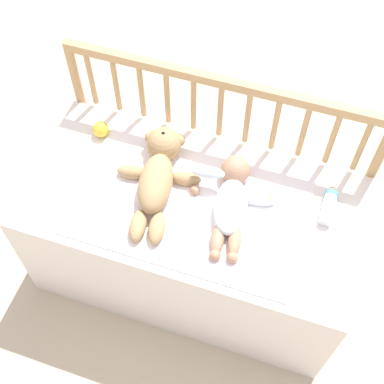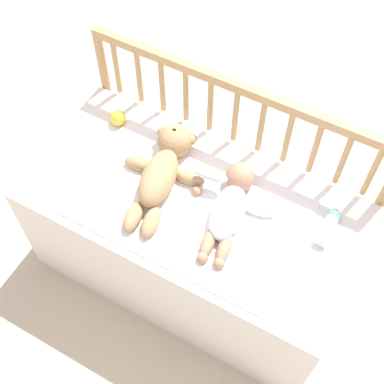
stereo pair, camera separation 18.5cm
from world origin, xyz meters
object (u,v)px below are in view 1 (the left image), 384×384
teddy_bear (158,173)px  toy_ball (101,129)px  baby (232,200)px  baby_bottle (329,205)px

teddy_bear → toy_ball: 0.32m
teddy_bear → baby: size_ratio=1.15×
baby → toy_ball: bearing=164.6°
toy_ball → baby_bottle: bearing=-3.5°
teddy_bear → toy_ball: teddy_bear is taller
baby → teddy_bear: bearing=176.5°
toy_ball → baby: bearing=-15.4°
teddy_bear → baby_bottle: size_ratio=3.01×
teddy_bear → toy_ball: (-0.29, 0.14, -0.02)m
baby_bottle → toy_ball: bearing=176.5°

